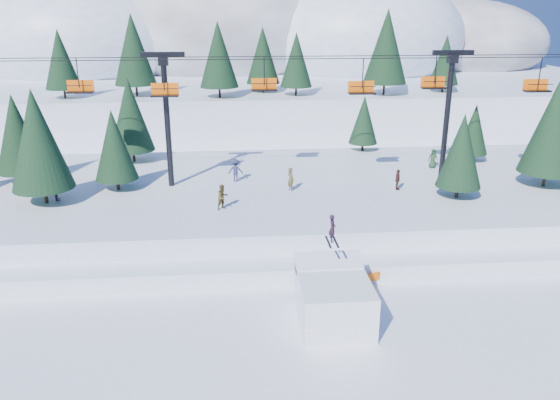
{
  "coord_description": "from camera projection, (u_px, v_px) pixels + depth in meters",
  "views": [
    {
      "loc": [
        -4.03,
        -23.87,
        15.63
      ],
      "look_at": [
        -1.41,
        6.0,
        5.2
      ],
      "focal_mm": 35.0,
      "sensor_mm": 36.0,
      "label": 1
    }
  ],
  "objects": [
    {
      "name": "mid_shelf",
      "position": [
        284.0,
        197.0,
        44.45
      ],
      "size": [
        70.0,
        22.0,
        2.5
      ],
      "primitive_type": "cube",
      "color": "white",
      "rests_on": "ground"
    },
    {
      "name": "banner_near",
      "position": [
        378.0,
        276.0,
        32.78
      ],
      "size": [
        2.65,
        1.13,
        0.9
      ],
      "color": "black",
      "rests_on": "ground"
    },
    {
      "name": "chairlift",
      "position": [
        310.0,
        97.0,
        42.01
      ],
      "size": [
        46.0,
        3.21,
        10.28
      ],
      "color": "black",
      "rests_on": "mid_shelf"
    },
    {
      "name": "ground",
      "position": [
        318.0,
        333.0,
        27.93
      ],
      "size": [
        160.0,
        160.0,
        0.0
      ],
      "primitive_type": "plane",
      "color": "white",
      "rests_on": "ground"
    },
    {
      "name": "distant_skiers",
      "position": [
        254.0,
        176.0,
        42.54
      ],
      "size": [
        31.24,
        9.74,
        1.87
      ],
      "color": "#4C4820",
      "rests_on": "mid_shelf"
    },
    {
      "name": "mountain_ridge",
      "position": [
        224.0,
        48.0,
        93.36
      ],
      "size": [
        119.0,
        60.0,
        26.46
      ],
      "color": "white",
      "rests_on": "ground"
    },
    {
      "name": "conifer_stand",
      "position": [
        318.0,
        127.0,
        43.57
      ],
      "size": [
        64.98,
        17.81,
        9.46
      ],
      "color": "black",
      "rests_on": "mid_shelf"
    },
    {
      "name": "banner_far",
      "position": [
        443.0,
        267.0,
        33.86
      ],
      "size": [
        2.62,
        1.19,
        0.9
      ],
      "color": "black",
      "rests_on": "ground"
    },
    {
      "name": "jump_kicker",
      "position": [
        334.0,
        299.0,
        28.59
      ],
      "size": [
        3.67,
        5.0,
        5.49
      ],
      "color": "white",
      "rests_on": "ground"
    },
    {
      "name": "berm",
      "position": [
        299.0,
        257.0,
        35.27
      ],
      "size": [
        70.0,
        6.0,
        1.1
      ],
      "primitive_type": "cube",
      "color": "white",
      "rests_on": "ground"
    }
  ]
}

